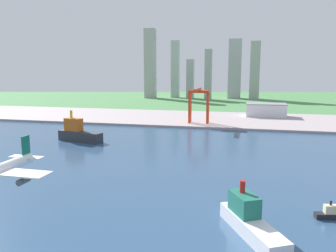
# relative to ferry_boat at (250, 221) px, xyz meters

# --- Properties ---
(ground_plane) EXTENTS (2400.00, 2400.00, 0.00)m
(ground_plane) POSITION_rel_ferry_boat_xyz_m (-55.01, 110.11, -5.25)
(ground_plane) COLOR #4B844A
(water_bay) EXTENTS (840.00, 360.00, 0.15)m
(water_bay) POSITION_rel_ferry_boat_xyz_m (-55.01, 50.11, -5.18)
(water_bay) COLOR #2D4C70
(water_bay) RESTS_ON ground
(industrial_pier) EXTENTS (840.00, 140.00, 2.50)m
(industrial_pier) POSITION_rel_ferry_boat_xyz_m (-55.01, 300.11, -4.00)
(industrial_pier) COLOR #A99B9D
(industrial_pier) RESTS_ON ground
(ferry_boat) EXTENTS (26.50, 38.70, 18.82)m
(ferry_boat) POSITION_rel_ferry_boat_xyz_m (0.00, 0.00, 0.00)
(ferry_boat) COLOR white
(ferry_boat) RESTS_ON water_bay
(tugboat_small) EXTENTS (19.65, 7.35, 7.85)m
(tugboat_small) POSITION_rel_ferry_boat_xyz_m (35.82, 21.80, -2.95)
(tugboat_small) COLOR black
(tugboat_small) RESTS_ON water_bay
(container_barge) EXTENTS (44.75, 19.54, 27.10)m
(container_barge) POSITION_rel_ferry_boat_xyz_m (-148.46, 142.01, 2.21)
(container_barge) COLOR #2D3338
(container_barge) RESTS_ON water_bay
(port_crane_red) EXTENTS (22.97, 44.01, 40.24)m
(port_crane_red) POSITION_rel_ferry_boat_xyz_m (-57.58, 253.56, 26.08)
(port_crane_red) COLOR red
(port_crane_red) RESTS_ON industrial_pier
(warehouse_main) EXTENTS (51.29, 29.36, 17.09)m
(warehouse_main) POSITION_rel_ferry_boat_xyz_m (20.10, 334.16, 5.82)
(warehouse_main) COLOR silver
(warehouse_main) RESTS_ON industrial_pier
(distant_skyline) EXTENTS (253.20, 68.60, 154.88)m
(distant_skyline) POSITION_rel_ferry_boat_xyz_m (-99.99, 638.86, 60.01)
(distant_skyline) COLOR #9F9EA1
(distant_skyline) RESTS_ON ground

